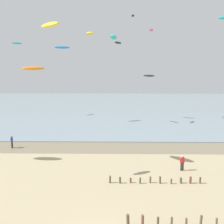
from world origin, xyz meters
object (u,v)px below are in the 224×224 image
kite_aloft_0 (33,68)px  kite_aloft_4 (151,30)px  person_by_waterline (182,162)px  kite_aloft_8 (118,43)px  kite_aloft_1 (17,43)px  kite_aloft_3 (90,33)px  kite_aloft_10 (62,47)px  kite_aloft_12 (149,76)px  kite_aloft_2 (133,16)px  person_mid_beach (12,141)px  kite_aloft_13 (113,37)px  kite_aloft_11 (50,25)px

kite_aloft_0 → kite_aloft_4: bearing=-145.1°
person_by_waterline → kite_aloft_0: size_ratio=0.81×
kite_aloft_4 → kite_aloft_8: size_ratio=0.89×
person_by_waterline → kite_aloft_8: (-6.84, 22.91, 14.59)m
kite_aloft_1 → kite_aloft_3: kite_aloft_3 is taller
kite_aloft_4 → person_by_waterline: bearing=19.5°
person_by_waterline → kite_aloft_4: (-0.78, 22.40, 16.80)m
kite_aloft_10 → kite_aloft_12: 18.59m
kite_aloft_12 → kite_aloft_1: bearing=27.6°
kite_aloft_2 → kite_aloft_3: 10.16m
person_mid_beach → person_by_waterline: same height
kite_aloft_1 → kite_aloft_8: (21.97, -7.85, -0.62)m
person_by_waterline → kite_aloft_10: (-17.60, 24.04, 13.84)m
kite_aloft_1 → kite_aloft_2: bearing=125.1°
person_mid_beach → kite_aloft_10: size_ratio=0.57×
kite_aloft_4 → kite_aloft_13: bearing=0.2°
kite_aloft_1 → kite_aloft_12: (28.52, -2.79, -6.88)m
kite_aloft_10 → kite_aloft_13: kite_aloft_10 is taller
person_mid_beach → kite_aloft_1: bearing=107.3°
kite_aloft_11 → person_mid_beach: bearing=-174.4°
kite_aloft_1 → kite_aloft_13: (21.34, -29.83, -2.02)m
kite_aloft_2 → kite_aloft_0: bearing=163.0°
kite_aloft_8 → kite_aloft_10: 10.85m
kite_aloft_1 → kite_aloft_4: 29.30m
kite_aloft_0 → kite_aloft_8: size_ratio=0.84×
kite_aloft_11 → person_by_waterline: bearing=34.3°
person_mid_beach → kite_aloft_12: size_ratio=0.66×
kite_aloft_2 → kite_aloft_12: size_ratio=0.71×
person_mid_beach → kite_aloft_4: bearing=35.6°
person_mid_beach → kite_aloft_11: bearing=-36.9°
kite_aloft_0 → kite_aloft_4: 28.89m
kite_aloft_2 → kite_aloft_11: bearing=161.7°
kite_aloft_10 → kite_aloft_11: bearing=77.4°
person_by_waterline → kite_aloft_2: 34.19m
kite_aloft_2 → kite_aloft_11: (-10.43, -25.25, -5.60)m
kite_aloft_13 → person_mid_beach: bearing=-121.0°
kite_aloft_11 → kite_aloft_3: bearing=126.5°
kite_aloft_10 → kite_aloft_3: bearing=146.7°
kite_aloft_0 → kite_aloft_3: 25.58m
kite_aloft_1 → kite_aloft_8: kite_aloft_1 is taller
kite_aloft_1 → kite_aloft_12: size_ratio=0.93×
kite_aloft_4 → kite_aloft_10: (-16.82, 1.64, -2.95)m
kite_aloft_3 → kite_aloft_4: 11.35m
kite_aloft_2 → kite_aloft_3: kite_aloft_2 is taller
kite_aloft_10 → kite_aloft_0: bearing=74.4°
kite_aloft_10 → kite_aloft_13: bearing=92.4°
person_by_waterline → kite_aloft_3: size_ratio=0.66×
kite_aloft_0 → kite_aloft_12: kite_aloft_0 is taller
kite_aloft_4 → kite_aloft_12: kite_aloft_4 is taller
kite_aloft_2 → kite_aloft_13: 27.53m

